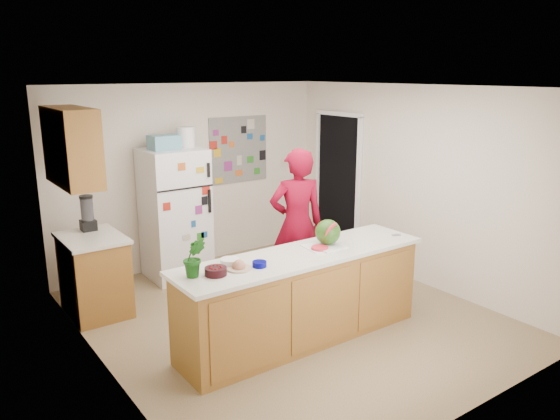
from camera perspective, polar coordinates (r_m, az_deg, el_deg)
floor at (r=6.20m, az=0.85°, el=-11.15°), size 4.00×4.50×0.02m
wall_back at (r=7.66m, az=-9.20°, el=3.58°), size 4.00×0.02×2.50m
wall_left at (r=4.89m, az=-18.45°, el=-3.13°), size 0.02×4.50×2.50m
wall_right at (r=7.12m, az=14.05°, el=2.51°), size 0.02×4.50×2.50m
ceiling at (r=5.59m, az=0.95°, el=12.84°), size 4.00×4.50×0.02m
doorway at (r=8.14m, az=6.10°, el=2.66°), size 0.03×0.85×2.04m
peninsula_base at (r=5.54m, az=2.28°, el=-9.27°), size 2.60×0.62×0.88m
peninsula_top at (r=5.37m, az=2.33°, el=-4.77°), size 2.68×0.70×0.04m
side_counter_base at (r=6.47m, az=-18.79°, el=-6.60°), size 0.60×0.80×0.86m
side_counter_top at (r=6.33m, az=-19.12°, el=-2.78°), size 0.64×0.84×0.04m
upper_cabinets at (r=6.04m, az=-20.95°, el=6.20°), size 0.35×1.00×0.80m
refrigerator at (r=7.23m, az=-10.91°, el=-0.40°), size 0.75×0.70×1.70m
fridge_top_bin at (r=7.01m, az=-12.02°, el=6.93°), size 0.35×0.28×0.18m
photo_collage at (r=7.95m, az=-4.35°, el=6.30°), size 0.95×0.01×0.95m
person at (r=6.43m, az=1.76°, el=-1.50°), size 0.76×0.62×1.81m
blender_appliance at (r=6.52m, az=-19.48°, el=-0.41°), size 0.14×0.14×0.38m
cutting_board at (r=5.57m, az=4.65°, el=-3.80°), size 0.43×0.34×0.01m
watermelon at (r=5.58m, az=5.01°, el=-2.31°), size 0.26×0.26×0.26m
watermelon_slice at (r=5.47m, az=4.18°, el=-3.96°), size 0.17×0.17×0.02m
cherry_bowl at (r=4.83m, az=-6.73°, el=-6.38°), size 0.22×0.22×0.07m
white_bowl at (r=5.06m, az=-5.25°, el=-5.42°), size 0.22×0.22×0.06m
cobalt_bowl at (r=5.01m, az=-2.16°, el=-5.66°), size 0.18×0.18×0.05m
plate at (r=4.96m, az=-4.32°, el=-6.12°), size 0.29×0.29×0.02m
paper_towel at (r=5.47m, az=5.03°, el=-4.11°), size 0.18×0.16×0.02m
keys at (r=6.06m, az=12.06°, el=-2.58°), size 0.10×0.07×0.01m
potted_plant at (r=4.77m, az=-8.95°, el=-4.92°), size 0.25×0.23×0.35m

